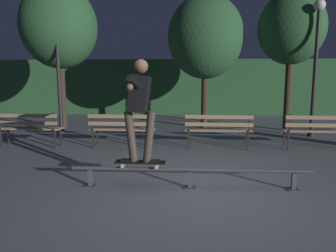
% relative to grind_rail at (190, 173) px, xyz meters
% --- Properties ---
extents(ground_plane, '(90.00, 90.00, 0.00)m').
position_rel_grind_rail_xyz_m(ground_plane, '(0.00, -0.10, -0.25)').
color(ground_plane, slate).
extents(hedge_backdrop, '(24.00, 1.20, 2.64)m').
position_rel_grind_rail_xyz_m(hedge_backdrop, '(0.00, 10.84, 1.08)').
color(hedge_backdrop, '#2D5B33').
rests_on(hedge_backdrop, ground).
extents(grind_rail, '(3.70, 0.18, 0.32)m').
position_rel_grind_rail_xyz_m(grind_rail, '(0.00, 0.00, 0.00)').
color(grind_rail, '#47474C').
rests_on(grind_rail, ground).
extents(skateboard, '(0.79, 0.23, 0.09)m').
position_rel_grind_rail_xyz_m(skateboard, '(-0.77, 0.00, 0.15)').
color(skateboard, black).
rests_on(skateboard, grind_rail).
extents(skateboarder, '(0.62, 1.41, 1.56)m').
position_rel_grind_rail_xyz_m(skateboarder, '(-0.77, -0.00, 1.08)').
color(skateboarder, black).
rests_on(skateboarder, skateboard).
extents(park_bench_leftmost, '(1.61, 0.47, 0.88)m').
position_rel_grind_rail_xyz_m(park_bench_leftmost, '(-3.98, 2.77, 0.29)').
color(park_bench_leftmost, '#282623').
rests_on(park_bench_leftmost, ground).
extents(park_bench_left_center, '(1.61, 0.47, 0.88)m').
position_rel_grind_rail_xyz_m(park_bench_left_center, '(-1.63, 2.77, 0.29)').
color(park_bench_left_center, '#282623').
rests_on(park_bench_left_center, ground).
extents(park_bench_right_center, '(1.61, 0.47, 0.88)m').
position_rel_grind_rail_xyz_m(park_bench_right_center, '(0.72, 2.77, 0.29)').
color(park_bench_right_center, '#282623').
rests_on(park_bench_right_center, ground).
extents(park_bench_rightmost, '(1.61, 0.47, 0.88)m').
position_rel_grind_rail_xyz_m(park_bench_rightmost, '(3.08, 2.77, 0.29)').
color(park_bench_rightmost, '#282623').
rests_on(park_bench_rightmost, ground).
extents(tree_far_right, '(2.10, 2.10, 4.46)m').
position_rel_grind_rail_xyz_m(tree_far_right, '(3.30, 5.78, 3.04)').
color(tree_far_right, '#3D2D23').
rests_on(tree_far_right, ground).
extents(tree_far_left, '(2.50, 2.50, 4.79)m').
position_rel_grind_rail_xyz_m(tree_far_left, '(-4.27, 5.71, 3.15)').
color(tree_far_left, '#3D2D23').
rests_on(tree_far_left, ground).
extents(tree_behind_benches, '(2.55, 2.55, 4.50)m').
position_rel_grind_rail_xyz_m(tree_behind_benches, '(0.59, 6.18, 2.84)').
color(tree_behind_benches, '#3D2D23').
rests_on(tree_behind_benches, ground).
extents(lamp_post_left, '(0.32, 0.32, 3.90)m').
position_rel_grind_rail_xyz_m(lamp_post_left, '(-3.96, 4.72, 2.24)').
color(lamp_post_left, '#282623').
rests_on(lamp_post_left, ground).
extents(lamp_post_right, '(0.32, 0.32, 3.90)m').
position_rel_grind_rail_xyz_m(lamp_post_right, '(3.66, 4.63, 2.24)').
color(lamp_post_right, '#282623').
rests_on(lamp_post_right, ground).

